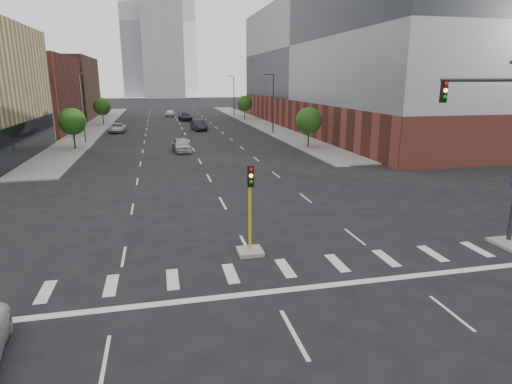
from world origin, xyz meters
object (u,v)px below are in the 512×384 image
object	(u,v)px
car_near_left	(181,145)
car_far_left	(117,128)
mast_arm_signal	(510,134)
car_mid_right	(199,125)
median_traffic_signal	(250,235)
car_distant	(170,113)
car_deep_right	(185,117)

from	to	relation	value
car_near_left	car_far_left	world-z (taller)	car_near_left
mast_arm_signal	car_mid_right	bearing A→B (deg)	100.43
median_traffic_signal	car_far_left	size ratio (longest dim) A/B	0.85
car_mid_right	car_far_left	size ratio (longest dim) A/B	1.00
median_traffic_signal	car_distant	bearing A→B (deg)	90.84
mast_arm_signal	car_distant	size ratio (longest dim) A/B	1.98
median_traffic_signal	car_mid_right	world-z (taller)	median_traffic_signal
car_distant	car_far_left	bearing A→B (deg)	-97.76
car_far_left	car_near_left	bearing A→B (deg)	-67.16
car_far_left	car_distant	distance (m)	30.43
car_deep_right	car_distant	size ratio (longest dim) A/B	1.18
car_near_left	car_distant	world-z (taller)	car_near_left
mast_arm_signal	car_deep_right	size ratio (longest dim) A/B	1.67
car_mid_right	car_deep_right	distance (m)	18.18
car_far_left	mast_arm_signal	bearing A→B (deg)	-66.74
car_near_left	car_deep_right	distance (m)	39.75
car_near_left	car_mid_right	xyz separation A→B (m)	(4.06, 21.49, 0.03)
median_traffic_signal	car_deep_right	bearing A→B (deg)	88.79
car_far_left	car_deep_right	xyz separation A→B (m)	(11.95, 17.90, 0.07)
median_traffic_signal	mast_arm_signal	xyz separation A→B (m)	(12.61, -1.47, 4.67)
car_mid_right	car_far_left	xyz separation A→B (m)	(-13.01, 0.25, -0.13)
car_far_left	car_distant	xyz separation A→B (m)	(9.25, 28.99, 0.06)
car_deep_right	car_far_left	bearing A→B (deg)	-131.17
median_traffic_signal	car_near_left	size ratio (longest dim) A/B	0.91
median_traffic_signal	car_far_left	world-z (taller)	median_traffic_signal
mast_arm_signal	car_mid_right	world-z (taller)	mast_arm_signal
median_traffic_signal	car_far_left	xyz separation A→B (m)	(-10.45, 53.39, -0.25)
car_distant	median_traffic_signal	bearing A→B (deg)	-79.23
mast_arm_signal	car_deep_right	xyz separation A→B (m)	(-11.11, 72.76, -4.86)
car_mid_right	median_traffic_signal	bearing A→B (deg)	-100.85
car_mid_right	car_deep_right	xyz separation A→B (m)	(-1.06, 18.15, -0.07)
median_traffic_signal	car_mid_right	xyz separation A→B (m)	(2.56, 53.14, -0.12)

